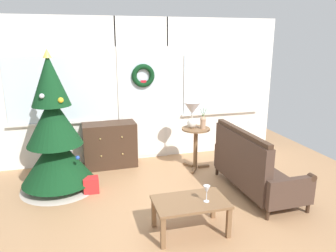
{
  "coord_description": "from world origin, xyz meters",
  "views": [
    {
      "loc": [
        -1.13,
        -3.66,
        2.17
      ],
      "look_at": [
        0.05,
        0.55,
        1.0
      ],
      "focal_mm": 34.71,
      "sensor_mm": 36.0,
      "label": 1
    }
  ],
  "objects_px": {
    "christmas_tree": "(55,140)",
    "wine_glass": "(207,190)",
    "coffee_table": "(190,205)",
    "flower_vase": "(203,122)",
    "dresser_cabinet": "(110,145)",
    "table_lamp": "(192,111)",
    "side_table": "(196,140)",
    "gift_box": "(91,185)",
    "settee_sofa": "(252,168)"
  },
  "relations": [
    {
      "from": "christmas_tree",
      "to": "table_lamp",
      "type": "distance_m",
      "value": 2.21
    },
    {
      "from": "side_table",
      "to": "table_lamp",
      "type": "height_order",
      "value": "table_lamp"
    },
    {
      "from": "christmas_tree",
      "to": "flower_vase",
      "type": "distance_m",
      "value": 2.35
    },
    {
      "from": "wine_glass",
      "to": "gift_box",
      "type": "bearing_deg",
      "value": 130.68
    },
    {
      "from": "dresser_cabinet",
      "to": "table_lamp",
      "type": "distance_m",
      "value": 1.55
    },
    {
      "from": "side_table",
      "to": "gift_box",
      "type": "xyz_separation_m",
      "value": [
        -1.78,
        -0.44,
        -0.4
      ]
    },
    {
      "from": "dresser_cabinet",
      "to": "flower_vase",
      "type": "height_order",
      "value": "flower_vase"
    },
    {
      "from": "flower_vase",
      "to": "christmas_tree",
      "type": "bearing_deg",
      "value": -176.97
    },
    {
      "from": "christmas_tree",
      "to": "gift_box",
      "type": "bearing_deg",
      "value": -29.25
    },
    {
      "from": "coffee_table",
      "to": "wine_glass",
      "type": "relative_size",
      "value": 4.33
    },
    {
      "from": "coffee_table",
      "to": "gift_box",
      "type": "height_order",
      "value": "coffee_table"
    },
    {
      "from": "settee_sofa",
      "to": "christmas_tree",
      "type": "bearing_deg",
      "value": 161.68
    },
    {
      "from": "christmas_tree",
      "to": "gift_box",
      "type": "xyz_separation_m",
      "value": [
        0.46,
        -0.26,
        -0.65
      ]
    },
    {
      "from": "flower_vase",
      "to": "wine_glass",
      "type": "distance_m",
      "value": 1.94
    },
    {
      "from": "dresser_cabinet",
      "to": "coffee_table",
      "type": "xyz_separation_m",
      "value": [
        0.67,
        -2.3,
        -0.05
      ]
    },
    {
      "from": "side_table",
      "to": "wine_glass",
      "type": "xyz_separation_m",
      "value": [
        -0.56,
        -1.86,
        0.03
      ]
    },
    {
      "from": "flower_vase",
      "to": "coffee_table",
      "type": "height_order",
      "value": "flower_vase"
    },
    {
      "from": "coffee_table",
      "to": "wine_glass",
      "type": "bearing_deg",
      "value": -21.81
    },
    {
      "from": "side_table",
      "to": "flower_vase",
      "type": "xyz_separation_m",
      "value": [
        0.1,
        -0.06,
        0.33
      ]
    },
    {
      "from": "gift_box",
      "to": "coffee_table",
      "type": "bearing_deg",
      "value": -52.08
    },
    {
      "from": "table_lamp",
      "to": "side_table",
      "type": "bearing_deg",
      "value": -33.69
    },
    {
      "from": "table_lamp",
      "to": "christmas_tree",
      "type": "bearing_deg",
      "value": -174.14
    },
    {
      "from": "gift_box",
      "to": "dresser_cabinet",
      "type": "bearing_deg",
      "value": 67.92
    },
    {
      "from": "settee_sofa",
      "to": "side_table",
      "type": "bearing_deg",
      "value": 113.1
    },
    {
      "from": "christmas_tree",
      "to": "dresser_cabinet",
      "type": "xyz_separation_m",
      "value": [
        0.84,
        0.69,
        -0.37
      ]
    },
    {
      "from": "side_table",
      "to": "flower_vase",
      "type": "relative_size",
      "value": 2.06
    },
    {
      "from": "dresser_cabinet",
      "to": "table_lamp",
      "type": "xyz_separation_m",
      "value": [
        1.34,
        -0.47,
        0.62
      ]
    },
    {
      "from": "dresser_cabinet",
      "to": "settee_sofa",
      "type": "distance_m",
      "value": 2.44
    },
    {
      "from": "dresser_cabinet",
      "to": "gift_box",
      "type": "bearing_deg",
      "value": -112.08
    },
    {
      "from": "christmas_tree",
      "to": "wine_glass",
      "type": "relative_size",
      "value": 10.5
    },
    {
      "from": "christmas_tree",
      "to": "gift_box",
      "type": "distance_m",
      "value": 0.84
    },
    {
      "from": "side_table",
      "to": "gift_box",
      "type": "relative_size",
      "value": 3.27
    },
    {
      "from": "christmas_tree",
      "to": "wine_glass",
      "type": "xyz_separation_m",
      "value": [
        1.68,
        -1.68,
        -0.23
      ]
    },
    {
      "from": "table_lamp",
      "to": "flower_vase",
      "type": "relative_size",
      "value": 1.26
    },
    {
      "from": "christmas_tree",
      "to": "settee_sofa",
      "type": "xyz_separation_m",
      "value": [
        2.7,
        -0.89,
        -0.39
      ]
    },
    {
      "from": "flower_vase",
      "to": "coffee_table",
      "type": "distance_m",
      "value": 1.99
    },
    {
      "from": "settee_sofa",
      "to": "coffee_table",
      "type": "distance_m",
      "value": 1.39
    },
    {
      "from": "settee_sofa",
      "to": "gift_box",
      "type": "relative_size",
      "value": 7.21
    },
    {
      "from": "flower_vase",
      "to": "gift_box",
      "type": "xyz_separation_m",
      "value": [
        -1.88,
        -0.38,
        -0.73
      ]
    },
    {
      "from": "flower_vase",
      "to": "gift_box",
      "type": "relative_size",
      "value": 1.59
    },
    {
      "from": "flower_vase",
      "to": "dresser_cabinet",
      "type": "bearing_deg",
      "value": 159.29
    },
    {
      "from": "dresser_cabinet",
      "to": "coffee_table",
      "type": "distance_m",
      "value": 2.4
    },
    {
      "from": "gift_box",
      "to": "wine_glass",
      "type": "bearing_deg",
      "value": -49.32
    },
    {
      "from": "dresser_cabinet",
      "to": "flower_vase",
      "type": "xyz_separation_m",
      "value": [
        1.5,
        -0.57,
        0.45
      ]
    },
    {
      "from": "settee_sofa",
      "to": "flower_vase",
      "type": "bearing_deg",
      "value": 109.46
    },
    {
      "from": "settee_sofa",
      "to": "flower_vase",
      "type": "height_order",
      "value": "flower_vase"
    },
    {
      "from": "christmas_tree",
      "to": "flower_vase",
      "type": "bearing_deg",
      "value": 3.03
    },
    {
      "from": "christmas_tree",
      "to": "settee_sofa",
      "type": "distance_m",
      "value": 2.87
    },
    {
      "from": "christmas_tree",
      "to": "coffee_table",
      "type": "height_order",
      "value": "christmas_tree"
    },
    {
      "from": "table_lamp",
      "to": "settee_sofa",
      "type": "bearing_deg",
      "value": -65.07
    }
  ]
}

